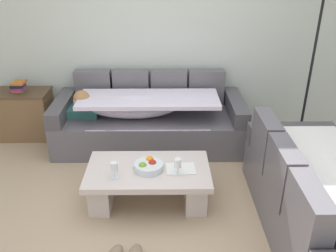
{
  "coord_description": "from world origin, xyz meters",
  "views": [
    {
      "loc": [
        0.12,
        -2.56,
        2.3
      ],
      "look_at": [
        0.16,
        1.01,
        0.55
      ],
      "focal_mm": 38.74,
      "sensor_mm": 36.0,
      "label": 1
    }
  ],
  "objects_px": {
    "couch_along_wall": "(147,120)",
    "floor_lamp": "(310,59)",
    "wine_glass_near_right": "(178,164)",
    "book_stack_on_cabinet": "(18,87)",
    "coffee_table": "(148,181)",
    "fruit_bowl": "(149,166)",
    "couch_near_window": "(320,203)",
    "wine_glass_near_left": "(114,167)",
    "open_magazine": "(181,169)",
    "side_cabinet": "(24,114)"
  },
  "relations": [
    {
      "from": "coffee_table",
      "to": "book_stack_on_cabinet",
      "type": "xyz_separation_m",
      "value": [
        -1.71,
        1.43,
        0.47
      ]
    },
    {
      "from": "wine_glass_near_right",
      "to": "floor_lamp",
      "type": "height_order",
      "value": "floor_lamp"
    },
    {
      "from": "open_magazine",
      "to": "book_stack_on_cabinet",
      "type": "relative_size",
      "value": 1.34
    },
    {
      "from": "coffee_table",
      "to": "fruit_bowl",
      "type": "distance_m",
      "value": 0.18
    },
    {
      "from": "side_cabinet",
      "to": "wine_glass_near_left",
      "type": "bearing_deg",
      "value": -48.48
    },
    {
      "from": "open_magazine",
      "to": "wine_glass_near_left",
      "type": "bearing_deg",
      "value": -170.02
    },
    {
      "from": "wine_glass_near_right",
      "to": "side_cabinet",
      "type": "distance_m",
      "value": 2.52
    },
    {
      "from": "book_stack_on_cabinet",
      "to": "floor_lamp",
      "type": "relative_size",
      "value": 0.11
    },
    {
      "from": "open_magazine",
      "to": "coffee_table",
      "type": "bearing_deg",
      "value": 174.64
    },
    {
      "from": "side_cabinet",
      "to": "open_magazine",
      "type": "bearing_deg",
      "value": -35.57
    },
    {
      "from": "wine_glass_near_left",
      "to": "open_magazine",
      "type": "xyz_separation_m",
      "value": [
        0.62,
        0.14,
        -0.11
      ]
    },
    {
      "from": "side_cabinet",
      "to": "floor_lamp",
      "type": "relative_size",
      "value": 0.37
    },
    {
      "from": "couch_near_window",
      "to": "open_magazine",
      "type": "height_order",
      "value": "couch_near_window"
    },
    {
      "from": "coffee_table",
      "to": "wine_glass_near_right",
      "type": "bearing_deg",
      "value": -19.28
    },
    {
      "from": "wine_glass_near_left",
      "to": "wine_glass_near_right",
      "type": "distance_m",
      "value": 0.59
    },
    {
      "from": "wine_glass_near_left",
      "to": "wine_glass_near_right",
      "type": "xyz_separation_m",
      "value": [
        0.59,
        0.05,
        0.0
      ]
    },
    {
      "from": "wine_glass_near_right",
      "to": "side_cabinet",
      "type": "height_order",
      "value": "side_cabinet"
    },
    {
      "from": "fruit_bowl",
      "to": "wine_glass_near_left",
      "type": "xyz_separation_m",
      "value": [
        -0.31,
        -0.14,
        0.08
      ]
    },
    {
      "from": "book_stack_on_cabinet",
      "to": "couch_near_window",
      "type": "bearing_deg",
      "value": -30.88
    },
    {
      "from": "wine_glass_near_right",
      "to": "couch_along_wall",
      "type": "bearing_deg",
      "value": 105.06
    },
    {
      "from": "couch_near_window",
      "to": "fruit_bowl",
      "type": "bearing_deg",
      "value": 72.29
    },
    {
      "from": "coffee_table",
      "to": "side_cabinet",
      "type": "relative_size",
      "value": 1.67
    },
    {
      "from": "fruit_bowl",
      "to": "wine_glass_near_left",
      "type": "relative_size",
      "value": 1.69
    },
    {
      "from": "couch_along_wall",
      "to": "fruit_bowl",
      "type": "height_order",
      "value": "couch_along_wall"
    },
    {
      "from": "couch_along_wall",
      "to": "wine_glass_near_right",
      "type": "height_order",
      "value": "couch_along_wall"
    },
    {
      "from": "wine_glass_near_left",
      "to": "open_magazine",
      "type": "bearing_deg",
      "value": 12.6
    },
    {
      "from": "couch_near_window",
      "to": "coffee_table",
      "type": "xyz_separation_m",
      "value": [
        -1.5,
        0.49,
        -0.1
      ]
    },
    {
      "from": "couch_near_window",
      "to": "side_cabinet",
      "type": "relative_size",
      "value": 2.82
    },
    {
      "from": "wine_glass_near_left",
      "to": "floor_lamp",
      "type": "distance_m",
      "value": 2.67
    },
    {
      "from": "couch_near_window",
      "to": "wine_glass_near_right",
      "type": "xyz_separation_m",
      "value": [
        -1.21,
        0.39,
        0.16
      ]
    },
    {
      "from": "couch_along_wall",
      "to": "floor_lamp",
      "type": "distance_m",
      "value": 2.11
    },
    {
      "from": "couch_along_wall",
      "to": "book_stack_on_cabinet",
      "type": "height_order",
      "value": "couch_along_wall"
    },
    {
      "from": "open_magazine",
      "to": "side_cabinet",
      "type": "height_order",
      "value": "side_cabinet"
    },
    {
      "from": "coffee_table",
      "to": "wine_glass_near_left",
      "type": "xyz_separation_m",
      "value": [
        -0.3,
        -0.15,
        0.26
      ]
    },
    {
      "from": "fruit_bowl",
      "to": "couch_near_window",
      "type": "bearing_deg",
      "value": -17.71
    },
    {
      "from": "couch_near_window",
      "to": "book_stack_on_cabinet",
      "type": "xyz_separation_m",
      "value": [
        -3.21,
        1.92,
        0.38
      ]
    },
    {
      "from": "couch_along_wall",
      "to": "couch_near_window",
      "type": "xyz_separation_m",
      "value": [
        1.57,
        -1.7,
        0.01
      ]
    },
    {
      "from": "wine_glass_near_right",
      "to": "book_stack_on_cabinet",
      "type": "distance_m",
      "value": 2.52
    },
    {
      "from": "coffee_table",
      "to": "wine_glass_near_right",
      "type": "distance_m",
      "value": 0.4
    },
    {
      "from": "fruit_bowl",
      "to": "side_cabinet",
      "type": "bearing_deg",
      "value": 139.84
    },
    {
      "from": "wine_glass_near_left",
      "to": "floor_lamp",
      "type": "xyz_separation_m",
      "value": [
        2.2,
        1.37,
        0.62
      ]
    },
    {
      "from": "side_cabinet",
      "to": "book_stack_on_cabinet",
      "type": "relative_size",
      "value": 3.46
    },
    {
      "from": "side_cabinet",
      "to": "couch_along_wall",
      "type": "bearing_deg",
      "value": -7.85
    },
    {
      "from": "couch_near_window",
      "to": "book_stack_on_cabinet",
      "type": "relative_size",
      "value": 9.75
    },
    {
      "from": "coffee_table",
      "to": "book_stack_on_cabinet",
      "type": "relative_size",
      "value": 5.76
    },
    {
      "from": "couch_near_window",
      "to": "side_cabinet",
      "type": "height_order",
      "value": "couch_near_window"
    },
    {
      "from": "coffee_table",
      "to": "side_cabinet",
      "type": "distance_m",
      "value": 2.23
    },
    {
      "from": "book_stack_on_cabinet",
      "to": "fruit_bowl",
      "type": "bearing_deg",
      "value": -40.02
    },
    {
      "from": "fruit_bowl",
      "to": "floor_lamp",
      "type": "height_order",
      "value": "floor_lamp"
    },
    {
      "from": "wine_glass_near_left",
      "to": "side_cabinet",
      "type": "bearing_deg",
      "value": 131.52
    }
  ]
}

